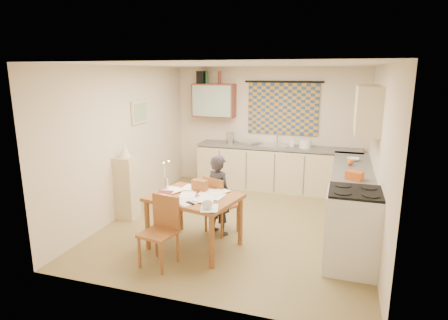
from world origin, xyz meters
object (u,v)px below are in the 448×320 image
(chair_far, at_px, (221,215))
(person, at_px, (219,195))
(shelf_stand, at_px, (127,188))
(dining_table, at_px, (194,221))
(counter_right, at_px, (351,201))
(stove, at_px, (353,230))
(counter_back, at_px, (277,168))

(chair_far, bearing_deg, person, 99.16)
(chair_far, bearing_deg, shelf_stand, 24.24)
(dining_table, height_order, person, person)
(counter_right, height_order, person, person)
(counter_right, relative_size, shelf_stand, 2.82)
(person, bearing_deg, counter_right, -129.86)
(counter_right, relative_size, person, 2.42)
(stove, xyz_separation_m, dining_table, (-2.07, -0.04, -0.13))
(stove, bearing_deg, counter_right, 90.00)
(dining_table, distance_m, chair_far, 0.62)
(dining_table, relative_size, shelf_stand, 1.26)
(dining_table, height_order, chair_far, chair_far)
(counter_right, relative_size, stove, 2.90)
(counter_right, height_order, chair_far, counter_right)
(stove, relative_size, dining_table, 0.77)
(dining_table, bearing_deg, counter_back, 90.30)
(stove, xyz_separation_m, person, (-1.89, 0.49, 0.10))
(counter_back, xyz_separation_m, shelf_stand, (-2.10, -2.30, 0.07))
(counter_right, bearing_deg, chair_far, -157.90)
(dining_table, distance_m, person, 0.61)
(stove, xyz_separation_m, shelf_stand, (-3.54, 0.61, 0.02))
(shelf_stand, bearing_deg, person, -4.21)
(dining_table, bearing_deg, shelf_stand, 168.43)
(chair_far, xyz_separation_m, person, (-0.02, -0.05, 0.33))
(dining_table, bearing_deg, counter_right, 45.41)
(counter_back, bearing_deg, dining_table, -102.13)
(dining_table, distance_m, shelf_stand, 1.61)
(counter_back, distance_m, person, 2.47)
(stove, xyz_separation_m, chair_far, (-1.88, 0.54, -0.23))
(stove, bearing_deg, person, 165.55)
(dining_table, xyz_separation_m, person, (0.18, 0.53, 0.23))
(counter_right, distance_m, person, 2.07)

